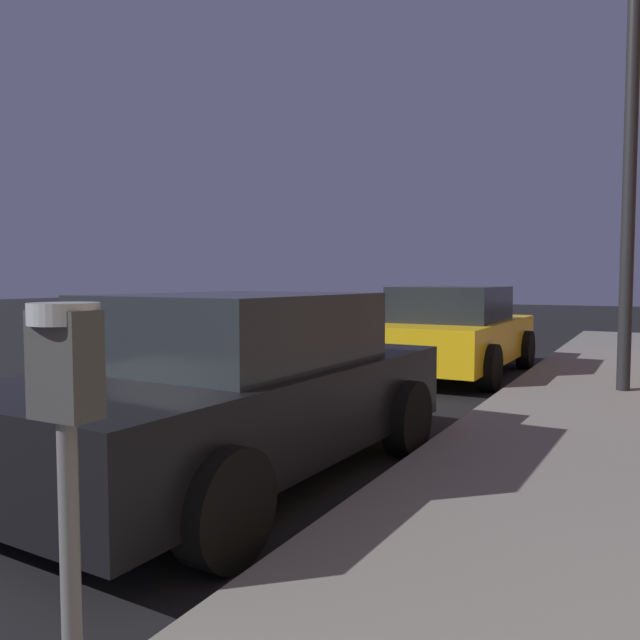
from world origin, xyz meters
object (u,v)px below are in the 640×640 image
(parking_meter, at_px, (66,419))
(car_yellow_cab, at_px, (454,332))
(street_lamp, at_px, (632,96))
(car_black, at_px, (236,387))

(parking_meter, bearing_deg, car_yellow_cab, 99.24)
(parking_meter, distance_m, street_lamp, 8.05)
(parking_meter, xyz_separation_m, car_black, (-1.42, 2.76, -0.45))
(car_yellow_cab, relative_size, street_lamp, 0.75)
(parking_meter, relative_size, car_yellow_cab, 0.32)
(car_black, bearing_deg, car_yellow_cab, 90.01)
(car_black, distance_m, street_lamp, 6.21)
(car_yellow_cab, bearing_deg, parking_meter, -80.76)
(car_yellow_cab, height_order, street_lamp, street_lamp)
(parking_meter, relative_size, car_black, 0.32)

